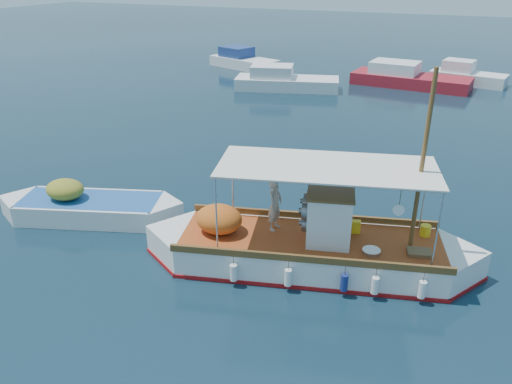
% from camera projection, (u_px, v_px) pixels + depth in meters
% --- Properties ---
extents(ground, '(160.00, 160.00, 0.00)m').
position_uv_depth(ground, '(305.00, 255.00, 14.77)').
color(ground, black).
rests_on(ground, ground).
extents(fishing_caique, '(9.36, 4.23, 5.88)m').
position_uv_depth(fishing_caique, '(308.00, 249.00, 14.09)').
color(fishing_caique, white).
rests_on(fishing_caique, ground).
extents(dinghy, '(6.08, 3.12, 1.56)m').
position_uv_depth(dinghy, '(89.00, 209.00, 16.80)').
color(dinghy, white).
rests_on(dinghy, ground).
extents(bg_boat_nw, '(7.29, 4.08, 1.80)m').
position_uv_depth(bg_boat_nw, '(284.00, 82.00, 33.88)').
color(bg_boat_nw, silver).
rests_on(bg_boat_nw, ground).
extents(bg_boat_n, '(8.18, 3.61, 1.80)m').
position_uv_depth(bg_boat_n, '(407.00, 79.00, 34.82)').
color(bg_boat_n, maroon).
rests_on(bg_boat_n, ground).
extents(bg_boat_far_w, '(6.38, 4.21, 1.80)m').
position_uv_depth(bg_boat_far_w, '(243.00, 61.00, 40.96)').
color(bg_boat_far_w, silver).
rests_on(bg_boat_far_w, ground).
extents(bg_boat_far_n, '(5.33, 2.93, 1.80)m').
position_uv_depth(bg_boat_far_n, '(466.00, 77.00, 35.47)').
color(bg_boat_far_n, silver).
rests_on(bg_boat_far_n, ground).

